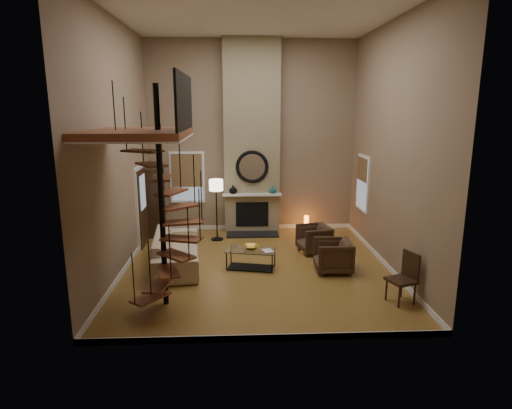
{
  "coord_description": "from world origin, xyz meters",
  "views": [
    {
      "loc": [
        -0.45,
        -9.43,
        3.63
      ],
      "look_at": [
        0.0,
        0.4,
        1.4
      ],
      "focal_mm": 30.34,
      "sensor_mm": 36.0,
      "label": 1
    }
  ],
  "objects_px": {
    "side_chair": "(405,275)",
    "hutch": "(155,202)",
    "floor_lamp": "(216,190)",
    "armchair_near": "(317,239)",
    "coffee_table": "(251,257)",
    "armchair_far": "(336,256)",
    "accent_lamp": "(306,224)",
    "sofa": "(176,249)"
  },
  "relations": [
    {
      "from": "armchair_near",
      "to": "side_chair",
      "type": "distance_m",
      "value": 3.16
    },
    {
      "from": "sofa",
      "to": "armchair_near",
      "type": "xyz_separation_m",
      "value": [
        3.44,
        0.79,
        -0.04
      ]
    },
    {
      "from": "floor_lamp",
      "to": "sofa",
      "type": "bearing_deg",
      "value": -113.86
    },
    {
      "from": "armchair_near",
      "to": "armchair_far",
      "type": "distance_m",
      "value": 1.34
    },
    {
      "from": "armchair_far",
      "to": "side_chair",
      "type": "xyz_separation_m",
      "value": [
        0.93,
        -1.61,
        0.17
      ]
    },
    {
      "from": "hutch",
      "to": "sofa",
      "type": "height_order",
      "value": "hutch"
    },
    {
      "from": "sofa",
      "to": "coffee_table",
      "type": "distance_m",
      "value": 1.76
    },
    {
      "from": "armchair_far",
      "to": "accent_lamp",
      "type": "xyz_separation_m",
      "value": [
        -0.18,
        3.14,
        -0.1
      ]
    },
    {
      "from": "side_chair",
      "to": "accent_lamp",
      "type": "bearing_deg",
      "value": 103.14
    },
    {
      "from": "accent_lamp",
      "to": "side_chair",
      "type": "bearing_deg",
      "value": -76.86
    },
    {
      "from": "sofa",
      "to": "coffee_table",
      "type": "height_order",
      "value": "sofa"
    },
    {
      "from": "armchair_near",
      "to": "armchair_far",
      "type": "bearing_deg",
      "value": -3.8
    },
    {
      "from": "floor_lamp",
      "to": "side_chair",
      "type": "height_order",
      "value": "floor_lamp"
    },
    {
      "from": "coffee_table",
      "to": "armchair_near",
      "type": "bearing_deg",
      "value": 32.41
    },
    {
      "from": "coffee_table",
      "to": "accent_lamp",
      "type": "bearing_deg",
      "value": 59.01
    },
    {
      "from": "hutch",
      "to": "coffee_table",
      "type": "xyz_separation_m",
      "value": [
        2.64,
        -2.86,
        -0.67
      ]
    },
    {
      "from": "accent_lamp",
      "to": "side_chair",
      "type": "xyz_separation_m",
      "value": [
        1.11,
        -4.75,
        0.28
      ]
    },
    {
      "from": "sofa",
      "to": "side_chair",
      "type": "xyz_separation_m",
      "value": [
        4.58,
        -2.14,
        0.13
      ]
    },
    {
      "from": "sofa",
      "to": "armchair_far",
      "type": "xyz_separation_m",
      "value": [
        3.65,
        -0.53,
        -0.04
      ]
    },
    {
      "from": "hutch",
      "to": "armchair_far",
      "type": "bearing_deg",
      "value": -34.21
    },
    {
      "from": "hutch",
      "to": "armchair_far",
      "type": "xyz_separation_m",
      "value": [
        4.56,
        -3.1,
        -0.6
      ]
    },
    {
      "from": "armchair_far",
      "to": "side_chair",
      "type": "bearing_deg",
      "value": 31.74
    },
    {
      "from": "coffee_table",
      "to": "side_chair",
      "type": "distance_m",
      "value": 3.41
    },
    {
      "from": "hutch",
      "to": "armchair_far",
      "type": "relative_size",
      "value": 2.5
    },
    {
      "from": "accent_lamp",
      "to": "side_chair",
      "type": "distance_m",
      "value": 4.88
    },
    {
      "from": "armchair_near",
      "to": "accent_lamp",
      "type": "relative_size",
      "value": 1.59
    },
    {
      "from": "armchair_near",
      "to": "floor_lamp",
      "type": "bearing_deg",
      "value": -126.97
    },
    {
      "from": "coffee_table",
      "to": "side_chair",
      "type": "relative_size",
      "value": 1.23
    },
    {
      "from": "coffee_table",
      "to": "floor_lamp",
      "type": "xyz_separation_m",
      "value": [
        -0.87,
        2.25,
        1.13
      ]
    },
    {
      "from": "hutch",
      "to": "sofa",
      "type": "bearing_deg",
      "value": -70.49
    },
    {
      "from": "coffee_table",
      "to": "accent_lamp",
      "type": "distance_m",
      "value": 3.38
    },
    {
      "from": "armchair_near",
      "to": "armchair_far",
      "type": "height_order",
      "value": "armchair_far"
    },
    {
      "from": "armchair_near",
      "to": "coffee_table",
      "type": "xyz_separation_m",
      "value": [
        -1.71,
        -1.08,
        -0.07
      ]
    },
    {
      "from": "armchair_far",
      "to": "accent_lamp",
      "type": "relative_size",
      "value": 1.69
    },
    {
      "from": "armchair_far",
      "to": "hutch",
      "type": "bearing_deg",
      "value": -122.52
    },
    {
      "from": "armchair_far",
      "to": "coffee_table",
      "type": "distance_m",
      "value": 1.93
    },
    {
      "from": "armchair_far",
      "to": "floor_lamp",
      "type": "height_order",
      "value": "floor_lamp"
    },
    {
      "from": "hutch",
      "to": "accent_lamp",
      "type": "bearing_deg",
      "value": 0.48
    },
    {
      "from": "coffee_table",
      "to": "side_chair",
      "type": "bearing_deg",
      "value": -33.07
    },
    {
      "from": "armchair_near",
      "to": "side_chair",
      "type": "height_order",
      "value": "side_chair"
    },
    {
      "from": "side_chair",
      "to": "hutch",
      "type": "bearing_deg",
      "value": 139.37
    },
    {
      "from": "accent_lamp",
      "to": "armchair_near",
      "type": "bearing_deg",
      "value": -90.99
    }
  ]
}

